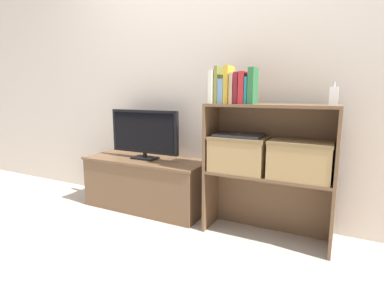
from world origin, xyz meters
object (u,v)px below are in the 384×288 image
at_px(book_crimson, 243,88).
at_px(storage_basket_left, 239,153).
at_px(laptop, 239,135).
at_px(storage_basket_right, 300,158).
at_px(book_tan, 234,89).
at_px(tv_stand, 146,183).
at_px(book_teal, 248,91).
at_px(book_olive, 219,85).
at_px(book_mustard, 229,85).
at_px(tv, 144,133).
at_px(book_forest, 253,86).
at_px(book_skyblue, 223,91).
at_px(baby_monitor, 334,96).
at_px(book_ivory, 214,87).
at_px(book_maroon, 238,88).

bearing_deg(book_crimson, storage_basket_left, 136.89).
bearing_deg(laptop, storage_basket_left, 14.04).
bearing_deg(storage_basket_right, book_tan, -176.38).
relative_size(tv_stand, book_teal, 6.15).
height_order(book_olive, storage_basket_left, book_olive).
bearing_deg(storage_basket_right, book_crimson, -175.73).
xyz_separation_m(book_mustard, book_teal, (0.14, -0.00, -0.04)).
relative_size(tv, book_forest, 2.77).
bearing_deg(tv, book_teal, -5.90).
bearing_deg(book_skyblue, storage_basket_right, 3.11).
xyz_separation_m(tv, book_crimson, (0.92, -0.10, 0.38)).
bearing_deg(baby_monitor, laptop, -178.55).
height_order(book_tan, storage_basket_right, book_tan).
distance_m(tv, book_crimson, 1.00).
bearing_deg(storage_basket_left, book_crimson, -43.11).
bearing_deg(book_crimson, book_tan, 180.00).
bearing_deg(book_mustard, tv, 173.10).
bearing_deg(book_ivory, book_crimson, 0.00).
relative_size(book_ivory, book_crimson, 1.07).
xyz_separation_m(book_tan, baby_monitor, (0.63, 0.04, -0.05)).
bearing_deg(laptop, book_teal, -24.72).
xyz_separation_m(book_skyblue, book_teal, (0.18, 0.00, 0.00)).
distance_m(book_olive, book_maroon, 0.14).
bearing_deg(book_crimson, baby_monitor, 4.49).
bearing_deg(tv_stand, book_forest, -5.79).
relative_size(storage_basket_left, storage_basket_right, 1.00).
bearing_deg(book_olive, book_skyblue, 0.00).
xyz_separation_m(book_ivory, storage_basket_left, (0.19, 0.03, -0.47)).
relative_size(book_mustard, storage_basket_right, 0.65).
bearing_deg(tv, book_tan, -6.62).
xyz_separation_m(tv, book_olive, (0.73, -0.10, 0.40)).
xyz_separation_m(book_maroon, storage_basket_right, (0.43, 0.03, -0.46)).
bearing_deg(book_maroon, book_crimson, 0.00).
height_order(book_teal, storage_basket_right, book_teal).
bearing_deg(book_mustard, tv_stand, 172.99).
xyz_separation_m(tv_stand, book_forest, (0.98, -0.10, 0.85)).
xyz_separation_m(book_ivory, book_maroon, (0.18, -0.00, -0.01)).
bearing_deg(book_mustard, book_olive, -180.00).
bearing_deg(book_teal, book_forest, 0.00).
xyz_separation_m(tv_stand, tv, (0.00, -0.00, 0.46)).
bearing_deg(book_ivory, book_teal, 0.00).
bearing_deg(storage_basket_right, tv_stand, 176.92).
height_order(book_teal, book_forest, book_forest).
xyz_separation_m(book_mustard, book_maroon, (0.07, -0.00, -0.02)).
bearing_deg(book_maroon, book_olive, 180.00).
bearing_deg(tv, book_crimson, -6.11).
bearing_deg(book_teal, book_maroon, -180.00).
bearing_deg(book_mustard, book_maroon, -0.00).
relative_size(book_mustard, storage_basket_left, 0.65).
bearing_deg(book_skyblue, book_forest, 0.00).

